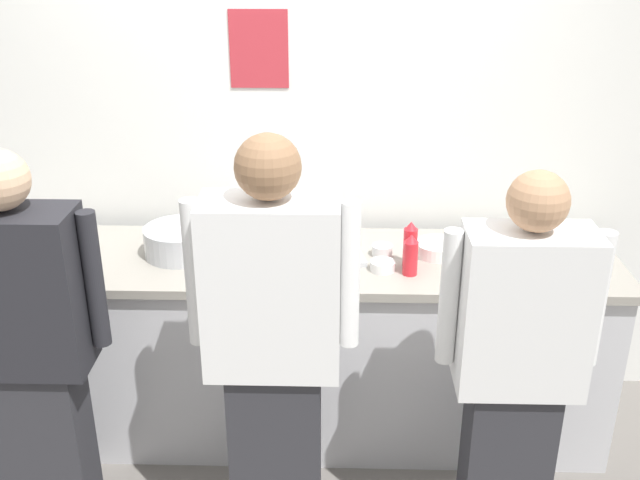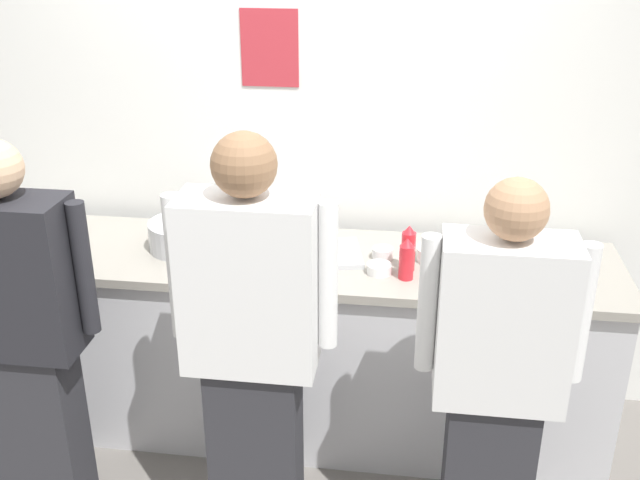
# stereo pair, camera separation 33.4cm
# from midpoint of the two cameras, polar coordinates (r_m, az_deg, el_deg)

# --- Properties ---
(ground_plane) EXTENTS (9.00, 9.00, 0.00)m
(ground_plane) POSITION_cam_midpoint_polar(r_m,az_deg,el_deg) (3.58, -0.32, -17.49)
(ground_plane) COLOR slate
(wall_back) EXTENTS (4.68, 0.11, 2.93)m
(wall_back) POSITION_cam_midpoint_polar(r_m,az_deg,el_deg) (3.65, 1.53, 9.52)
(wall_back) COLOR white
(wall_back) RESTS_ON ground
(prep_counter) EXTENTS (2.98, 0.70, 0.93)m
(prep_counter) POSITION_cam_midpoint_polar(r_m,az_deg,el_deg) (3.60, 0.50, -8.00)
(prep_counter) COLOR silver
(prep_counter) RESTS_ON ground
(chef_near_left) EXTENTS (0.60, 0.24, 1.65)m
(chef_near_left) POSITION_cam_midpoint_polar(r_m,az_deg,el_deg) (3.07, -19.00, -6.75)
(chef_near_left) COLOR #2D2D33
(chef_near_left) RESTS_ON ground
(chef_center) EXTENTS (0.62, 0.24, 1.72)m
(chef_center) POSITION_cam_midpoint_polar(r_m,az_deg,el_deg) (2.75, -1.78, -8.17)
(chef_center) COLOR #2D2D33
(chef_center) RESTS_ON ground
(chef_far_right) EXTENTS (0.59, 0.24, 1.60)m
(chef_far_right) POSITION_cam_midpoint_polar(r_m,az_deg,el_deg) (2.79, 16.89, -10.33)
(chef_far_right) COLOR #2D2D33
(chef_far_right) RESTS_ON ground
(plate_stack_front) EXTENTS (0.20, 0.20, 0.06)m
(plate_stack_front) POSITION_cam_midpoint_polar(r_m,az_deg,el_deg) (3.40, 11.96, -1.13)
(plate_stack_front) COLOR white
(plate_stack_front) RESTS_ON prep_counter
(plate_stack_rear) EXTENTS (0.25, 0.25, 0.10)m
(plate_stack_rear) POSITION_cam_midpoint_polar(r_m,az_deg,el_deg) (3.38, 20.74, -2.04)
(plate_stack_rear) COLOR white
(plate_stack_rear) RESTS_ON prep_counter
(mixing_bowl_steel) EXTENTS (0.33, 0.33, 0.13)m
(mixing_bowl_steel) POSITION_cam_midpoint_polar(r_m,az_deg,el_deg) (3.46, -7.65, 0.34)
(mixing_bowl_steel) COLOR #B7BABF
(mixing_bowl_steel) RESTS_ON prep_counter
(sheet_tray) EXTENTS (0.50, 0.39, 0.02)m
(sheet_tray) POSITION_cam_midpoint_polar(r_m,az_deg,el_deg) (3.37, 2.22, -1.16)
(sheet_tray) COLOR #B7BABF
(sheet_tray) RESTS_ON prep_counter
(squeeze_bottle_primary) EXTENTS (0.06, 0.06, 0.20)m
(squeeze_bottle_primary) POSITION_cam_midpoint_polar(r_m,az_deg,el_deg) (3.20, 14.96, -1.71)
(squeeze_bottle_primary) COLOR #56A333
(squeeze_bottle_primary) RESTS_ON prep_counter
(squeeze_bottle_secondary) EXTENTS (0.06, 0.06, 0.21)m
(squeeze_bottle_secondary) POSITION_cam_midpoint_polar(r_m,az_deg,el_deg) (3.25, 9.75, -0.73)
(squeeze_bottle_secondary) COLOR red
(squeeze_bottle_secondary) RESTS_ON prep_counter
(squeeze_bottle_spare) EXTENTS (0.06, 0.06, 0.19)m
(squeeze_bottle_spare) POSITION_cam_midpoint_polar(r_m,az_deg,el_deg) (3.18, 9.68, -1.55)
(squeeze_bottle_spare) COLOR red
(squeeze_bottle_spare) RESTS_ON prep_counter
(ramekin_yellow_sauce) EXTENTS (0.09, 0.09, 0.05)m
(ramekin_yellow_sauce) POSITION_cam_midpoint_polar(r_m,az_deg,el_deg) (3.37, 7.68, -1.04)
(ramekin_yellow_sauce) COLOR white
(ramekin_yellow_sauce) RESTS_ON prep_counter
(ramekin_red_sauce) EXTENTS (0.10, 0.10, 0.04)m
(ramekin_red_sauce) POSITION_cam_midpoint_polar(r_m,az_deg,el_deg) (3.46, 14.88, -1.06)
(ramekin_red_sauce) COLOR white
(ramekin_red_sauce) RESTS_ON prep_counter
(ramekin_orange_sauce) EXTENTS (0.09, 0.09, 0.04)m
(ramekin_orange_sauce) POSITION_cam_midpoint_polar(r_m,az_deg,el_deg) (3.55, -3.25, 0.37)
(ramekin_orange_sauce) COLOR white
(ramekin_orange_sauce) RESTS_ON prep_counter
(ramekin_green_sauce) EXTENTS (0.11, 0.11, 0.04)m
(ramekin_green_sauce) POSITION_cam_midpoint_polar(r_m,az_deg,el_deg) (3.23, 7.54, -2.24)
(ramekin_green_sauce) COLOR white
(ramekin_green_sauce) RESTS_ON prep_counter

